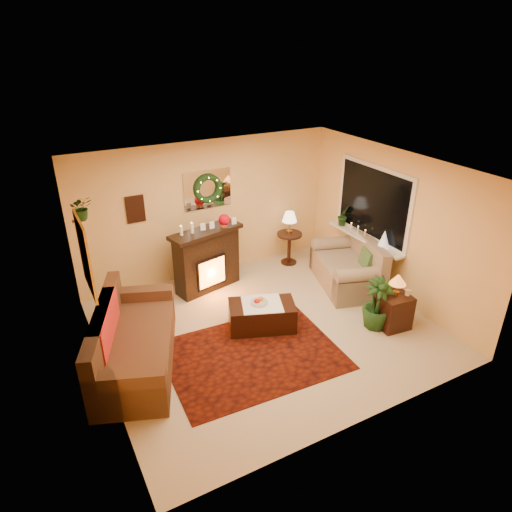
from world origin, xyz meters
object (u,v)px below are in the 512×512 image
end_table_square (393,311)px  sofa (136,339)px  loveseat (347,264)px  side_table_round (289,248)px  fireplace (207,261)px  coffee_table (262,316)px

end_table_square → sofa: bearing=165.5°
loveseat → end_table_square: 1.46m
loveseat → end_table_square: (-0.20, -1.44, -0.15)m
side_table_round → end_table_square: bearing=-84.3°
sofa → fireplace: size_ratio=1.84×
end_table_square → fireplace: bearing=129.9°
side_table_round → coffee_table: size_ratio=0.63×
side_table_round → end_table_square: (0.27, -2.70, -0.05)m
sofa → coffee_table: sofa is taller
coffee_table → sofa: bearing=-160.3°
fireplace → coffee_table: fireplace is taller
sofa → loveseat: bearing=27.2°
loveseat → end_table_square: loveseat is taller
sofa → side_table_round: (3.60, 1.70, -0.10)m
fireplace → loveseat: (2.33, -1.11, -0.13)m
coffee_table → end_table_square: bearing=-5.7°
side_table_round → coffee_table: bearing=-132.4°
side_table_round → coffee_table: (-1.60, -1.75, -0.11)m
fireplace → sofa: bearing=-151.5°
side_table_round → end_table_square: 2.72m
sofa → loveseat: sofa is taller
loveseat → side_table_round: 1.35m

